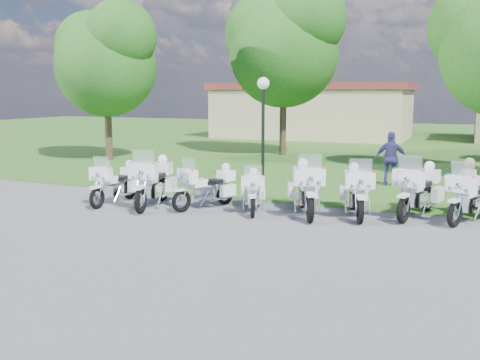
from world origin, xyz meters
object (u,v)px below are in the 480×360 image
at_px(motorcycle_3, 253,191).
at_px(bystander_c, 391,159).
at_px(motorcycle_0, 116,182).
at_px(motorcycle_6, 419,190).
at_px(motorcycle_5, 356,190).
at_px(lamp_post, 263,103).
at_px(motorcycle_1, 154,181).
at_px(motorcycle_4, 306,187).
at_px(motorcycle_7, 473,195).
at_px(bystander_a, 468,186).
at_px(motorcycle_2, 208,186).

xyz_separation_m(motorcycle_3, bystander_c, (3.02, 5.93, 0.38)).
bearing_deg(motorcycle_0, motorcycle_6, -167.97).
height_order(motorcycle_5, lamp_post, lamp_post).
bearing_deg(motorcycle_1, motorcycle_4, 177.21).
relative_size(motorcycle_0, motorcycle_7, 0.99).
bearing_deg(lamp_post, motorcycle_6, -29.17).
bearing_deg(motorcycle_3, bystander_c, -137.95).
distance_m(motorcycle_0, lamp_post, 6.20).
distance_m(motorcycle_6, bystander_a, 1.40).
relative_size(motorcycle_6, lamp_post, 0.66).
bearing_deg(motorcycle_2, motorcycle_5, -146.29).
bearing_deg(bystander_a, motorcycle_5, 28.69).
distance_m(motorcycle_5, lamp_post, 6.06).
xyz_separation_m(motorcycle_7, bystander_a, (-0.15, 0.74, 0.11)).
distance_m(motorcycle_1, motorcycle_7, 8.88).
xyz_separation_m(motorcycle_0, bystander_a, (9.88, 2.42, 0.16)).
xyz_separation_m(motorcycle_0, lamp_post, (2.91, 4.95, 2.33)).
height_order(motorcycle_4, lamp_post, lamp_post).
bearing_deg(motorcycle_3, motorcycle_0, -13.32).
xyz_separation_m(motorcycle_5, motorcycle_6, (1.58, 0.56, 0.03)).
bearing_deg(motorcycle_2, motorcycle_1, 39.06).
bearing_deg(motorcycle_5, motorcycle_1, -6.10).
bearing_deg(motorcycle_5, bystander_c, -109.35).
height_order(motorcycle_0, bystander_c, bystander_c).
height_order(motorcycle_0, motorcycle_1, motorcycle_1).
bearing_deg(motorcycle_5, lamp_post, -59.12).
distance_m(motorcycle_6, lamp_post, 6.95).
bearing_deg(motorcycle_6, motorcycle_1, 26.88).
bearing_deg(motorcycle_7, lamp_post, -0.92).
bearing_deg(motorcycle_0, bystander_a, -165.59).
bearing_deg(motorcycle_1, motorcycle_5, 178.72).
distance_m(motorcycle_5, motorcycle_6, 1.68).
distance_m(motorcycle_1, motorcycle_2, 1.63).
bearing_deg(bystander_c, motorcycle_4, 68.40).
height_order(motorcycle_6, bystander_a, motorcycle_6).
bearing_deg(motorcycle_0, motorcycle_3, -171.72).
relative_size(motorcycle_2, motorcycle_5, 0.88).
relative_size(motorcycle_1, motorcycle_3, 1.30).
height_order(motorcycle_0, motorcycle_6, motorcycle_6).
xyz_separation_m(motorcycle_0, motorcycle_2, (2.87, 0.49, 0.01)).
distance_m(motorcycle_1, bystander_c, 8.80).
bearing_deg(motorcycle_4, motorcycle_0, -14.39).
distance_m(motorcycle_3, bystander_a, 5.91).
bearing_deg(motorcycle_2, motorcycle_7, -146.20).
bearing_deg(motorcycle_6, bystander_c, -59.92).
bearing_deg(motorcycle_4, motorcycle_6, 175.41).
height_order(motorcycle_2, bystander_c, bystander_c).
distance_m(motorcycle_5, bystander_a, 3.07).
bearing_deg(motorcycle_0, motorcycle_5, -169.85).
height_order(motorcycle_2, bystander_a, bystander_a).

